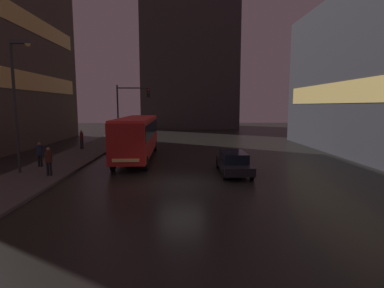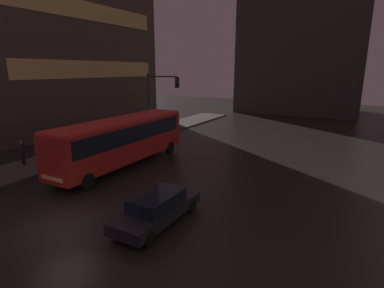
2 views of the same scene
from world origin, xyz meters
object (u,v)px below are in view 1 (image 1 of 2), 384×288
Objects in this scene: car_taxi at (234,162)px; pedestrian_far at (40,152)px; pedestrian_near at (82,138)px; pedestrian_mid at (49,159)px; street_lamp_sidewalk at (18,87)px; bus_near at (137,134)px; traffic_light_main at (129,106)px.

pedestrian_far is (-13.15, 1.86, 0.44)m from car_taxi.
pedestrian_near is at bearing 69.12° from pedestrian_far.
street_lamp_sidewalk reaches higher than pedestrian_mid.
pedestrian_mid is (-11.31, -0.91, 0.45)m from car_taxi.
pedestrian_near is (-6.14, 4.89, -0.88)m from bus_near.
bus_near reaches higher than car_taxi.
pedestrian_near reaches higher than pedestrian_mid.
street_lamp_sidewalk is (-1.97, 0.83, 4.30)m from pedestrian_mid.
traffic_light_main is (-8.84, 12.41, 3.63)m from car_taxi.
car_taxi is at bearing 0.35° from street_lamp_sidewalk.
bus_near is 8.93m from car_taxi.
pedestrian_mid is 1.02× the size of pedestrian_far.
pedestrian_far is at bearing -8.20° from car_taxi.
pedestrian_near is (-13.10, 10.32, 0.49)m from car_taxi.
street_lamp_sidewalk reaches higher than traffic_light_main.
street_lamp_sidewalk is (-6.32, -5.51, 3.39)m from bus_near.
pedestrian_far is 4.74m from street_lamp_sidewalk.
pedestrian_mid is at bearing 54.21° from bus_near.
bus_near is 1.81× the size of traffic_light_main.
car_taxi is at bearing 10.58° from pedestrian_mid.
car_taxi is 16.68m from pedestrian_near.
bus_near is at bearing -38.12° from car_taxi.
traffic_light_main is 13.30m from street_lamp_sidewalk.
bus_near is 1.43× the size of street_lamp_sidewalk.
street_lamp_sidewalk reaches higher than pedestrian_near.
traffic_light_main is (4.26, 2.08, 3.14)m from pedestrian_near.
traffic_light_main reaches higher than pedestrian_mid.
pedestrian_far is (-6.20, -3.57, -0.93)m from bus_near.
car_taxi is at bearing -28.60° from pedestrian_far.
pedestrian_near is 11.25m from street_lamp_sidewalk.
pedestrian_mid is (-4.35, -6.34, -0.92)m from bus_near.
car_taxi is 2.83× the size of pedestrian_far.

